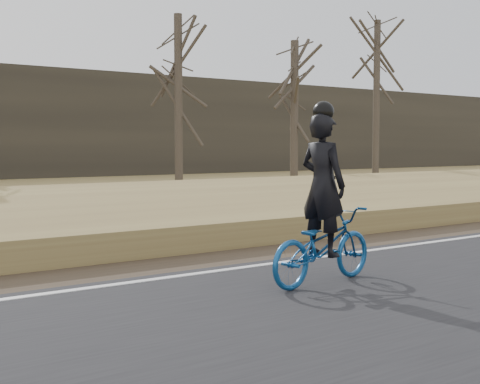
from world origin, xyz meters
TOP-DOWN VIEW (x-y plane):
  - ground at (0.00, 0.00)m, footprint 120.00×120.00m
  - road at (0.00, -2.50)m, footprint 120.00×6.00m
  - edge_line at (0.00, 0.20)m, footprint 120.00×0.12m
  - shoulder at (0.00, 1.20)m, footprint 120.00×1.60m
  - embankment at (0.00, 4.20)m, footprint 120.00×5.00m
  - ballast at (0.00, 8.00)m, footprint 120.00×3.00m
  - railroad at (0.00, 8.00)m, footprint 120.00×2.40m
  - cyclist at (-1.00, -1.23)m, footprint 1.85×0.85m
  - bare_tree_center at (8.33, 17.79)m, footprint 0.36×0.36m
  - bare_tree_right at (12.69, 15.19)m, footprint 0.36×0.36m
  - bare_tree_far_right at (20.81, 17.83)m, footprint 0.36×0.36m

SIDE VIEW (x-z plane):
  - ground at x=0.00m, z-range 0.00..0.00m
  - shoulder at x=0.00m, z-range 0.00..0.04m
  - road at x=0.00m, z-range 0.00..0.06m
  - edge_line at x=0.00m, z-range 0.06..0.07m
  - embankment at x=0.00m, z-range 0.00..0.44m
  - ballast at x=0.00m, z-range 0.00..0.45m
  - railroad at x=0.00m, z-range 0.38..0.67m
  - cyclist at x=-1.00m, z-range -0.35..1.90m
  - bare_tree_right at x=12.69m, z-range 0.00..6.34m
  - bare_tree_center at x=8.33m, z-range 0.00..7.40m
  - bare_tree_far_right at x=20.81m, z-range 0.00..8.50m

